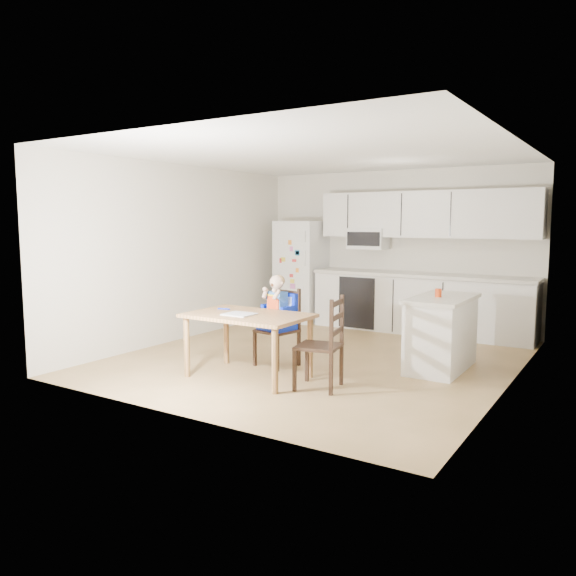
# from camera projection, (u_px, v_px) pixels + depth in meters

# --- Properties ---
(room) EXTENTS (4.52, 5.01, 2.51)m
(room) POSITION_uv_depth(u_px,v_px,m) (338.00, 256.00, 7.28)
(room) COLOR olive
(room) RESTS_ON ground
(refrigerator) EXTENTS (0.72, 0.70, 1.70)m
(refrigerator) POSITION_uv_depth(u_px,v_px,m) (301.00, 271.00, 9.55)
(refrigerator) COLOR silver
(refrigerator) RESTS_ON ground
(kitchen_run) EXTENTS (3.37, 0.62, 2.15)m
(kitchen_run) POSITION_uv_depth(u_px,v_px,m) (420.00, 275.00, 8.53)
(kitchen_run) COLOR silver
(kitchen_run) RESTS_ON ground
(kitchen_island) EXTENTS (0.60, 1.15, 0.85)m
(kitchen_island) POSITION_uv_depth(u_px,v_px,m) (441.00, 333.00, 6.44)
(kitchen_island) COLOR silver
(kitchen_island) RESTS_ON ground
(red_cup) EXTENTS (0.07, 0.07, 0.09)m
(red_cup) POSITION_uv_depth(u_px,v_px,m) (438.00, 293.00, 6.37)
(red_cup) COLOR red
(red_cup) RESTS_ON kitchen_island
(dining_table) EXTENTS (1.31, 0.84, 0.70)m
(dining_table) POSITION_uv_depth(u_px,v_px,m) (248.00, 322.00, 6.09)
(dining_table) COLOR brown
(dining_table) RESTS_ON ground
(napkin) EXTENTS (0.31, 0.27, 0.01)m
(napkin) POSITION_uv_depth(u_px,v_px,m) (239.00, 314.00, 6.02)
(napkin) COLOR #A9A9AD
(napkin) RESTS_ON dining_table
(toddler_spoon) EXTENTS (0.12, 0.06, 0.02)m
(toddler_spoon) POSITION_uv_depth(u_px,v_px,m) (223.00, 309.00, 6.38)
(toddler_spoon) COLOR #0A23CA
(toddler_spoon) RESTS_ON dining_table
(chair_booster) EXTENTS (0.47, 0.47, 1.08)m
(chair_booster) POSITION_uv_depth(u_px,v_px,m) (279.00, 311.00, 6.60)
(chair_booster) COLOR black
(chair_booster) RESTS_ON ground
(chair_side) EXTENTS (0.49, 0.49, 0.95)m
(chair_side) POSITION_uv_depth(u_px,v_px,m) (328.00, 337.00, 5.66)
(chair_side) COLOR black
(chair_side) RESTS_ON ground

